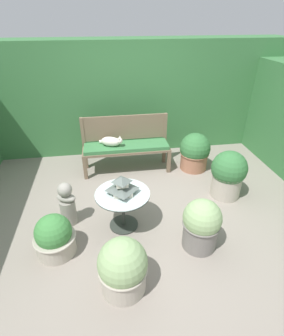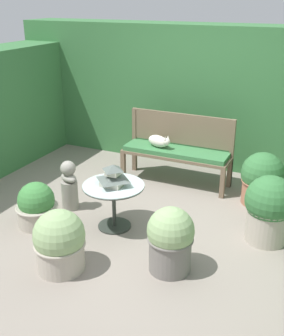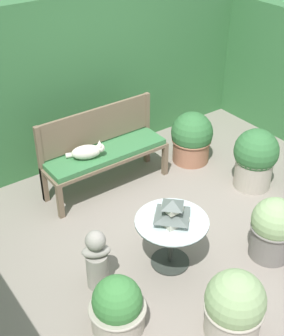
{
  "view_description": "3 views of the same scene",
  "coord_description": "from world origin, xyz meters",
  "px_view_note": "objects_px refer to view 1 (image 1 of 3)",
  "views": [
    {
      "loc": [
        -0.5,
        -2.98,
        2.48
      ],
      "look_at": [
        0.02,
        0.32,
        0.51
      ],
      "focal_mm": 28.0,
      "sensor_mm": 36.0,
      "label": 1
    },
    {
      "loc": [
        1.76,
        -4.04,
        2.5
      ],
      "look_at": [
        -0.32,
        0.44,
        0.46
      ],
      "focal_mm": 45.0,
      "sensor_mm": 36.0,
      "label": 2
    },
    {
      "loc": [
        -2.53,
        -2.86,
        3.33
      ],
      "look_at": [
        -0.03,
        0.59,
        0.53
      ],
      "focal_mm": 50.0,
      "sensor_mm": 36.0,
      "label": 3
    }
  ],
  "objects_px": {
    "garden_bust": "(67,204)",
    "cat": "(111,141)",
    "patio_table": "(123,200)",
    "potted_plant_table_far": "(123,268)",
    "potted_plant_path_edge": "(195,152)",
    "potted_plant_table_near": "(54,237)",
    "garden_bench": "(126,148)",
    "pagoda_birdhouse": "(122,186)",
    "potted_plant_patio_mid": "(228,174)",
    "potted_plant_bench_left": "(201,224)"
  },
  "relations": [
    {
      "from": "pagoda_birdhouse",
      "to": "garden_bust",
      "type": "bearing_deg",
      "value": 166.44
    },
    {
      "from": "cat",
      "to": "potted_plant_table_far",
      "type": "bearing_deg",
      "value": -70.15
    },
    {
      "from": "garden_bench",
      "to": "garden_bust",
      "type": "distance_m",
      "value": 1.58
    },
    {
      "from": "garden_bench",
      "to": "potted_plant_patio_mid",
      "type": "distance_m",
      "value": 1.76
    },
    {
      "from": "potted_plant_table_far",
      "to": "potted_plant_bench_left",
      "type": "distance_m",
      "value": 1.06
    },
    {
      "from": "garden_bench",
      "to": "potted_plant_table_near",
      "type": "height_order",
      "value": "potted_plant_table_near"
    },
    {
      "from": "garden_bust",
      "to": "potted_plant_path_edge",
      "type": "bearing_deg",
      "value": 53.52
    },
    {
      "from": "potted_plant_path_edge",
      "to": "potted_plant_patio_mid",
      "type": "height_order",
      "value": "potted_plant_patio_mid"
    },
    {
      "from": "garden_bench",
      "to": "cat",
      "type": "xyz_separation_m",
      "value": [
        -0.26,
        -0.01,
        0.16
      ]
    },
    {
      "from": "potted_plant_patio_mid",
      "to": "potted_plant_path_edge",
      "type": "bearing_deg",
      "value": 104.35
    },
    {
      "from": "cat",
      "to": "garden_bust",
      "type": "distance_m",
      "value": 1.46
    },
    {
      "from": "potted_plant_path_edge",
      "to": "potted_plant_table_near",
      "type": "xyz_separation_m",
      "value": [
        -2.25,
        -1.66,
        -0.09
      ]
    },
    {
      "from": "garden_bust",
      "to": "potted_plant_path_edge",
      "type": "xyz_separation_m",
      "value": [
        2.14,
        1.15,
        0.02
      ]
    },
    {
      "from": "potted_plant_table_near",
      "to": "garden_bench",
      "type": "bearing_deg",
      "value": 59.93
    },
    {
      "from": "patio_table",
      "to": "potted_plant_table_near",
      "type": "height_order",
      "value": "patio_table"
    },
    {
      "from": "garden_bust",
      "to": "potted_plant_patio_mid",
      "type": "bearing_deg",
      "value": 31.78
    },
    {
      "from": "patio_table",
      "to": "garden_bust",
      "type": "xyz_separation_m",
      "value": [
        -0.72,
        0.17,
        -0.11
      ]
    },
    {
      "from": "patio_table",
      "to": "potted_plant_table_far",
      "type": "xyz_separation_m",
      "value": [
        -0.09,
        -0.93,
        -0.12
      ]
    },
    {
      "from": "garden_bench",
      "to": "potted_plant_table_near",
      "type": "bearing_deg",
      "value": -120.07
    },
    {
      "from": "garden_bust",
      "to": "potted_plant_table_far",
      "type": "distance_m",
      "value": 1.27
    },
    {
      "from": "potted_plant_path_edge",
      "to": "patio_table",
      "type": "bearing_deg",
      "value": -136.86
    },
    {
      "from": "garden_bust",
      "to": "pagoda_birdhouse",
      "type": "bearing_deg",
      "value": 11.66
    },
    {
      "from": "garden_bench",
      "to": "pagoda_birdhouse",
      "type": "relative_size",
      "value": 4.8
    },
    {
      "from": "garden_bench",
      "to": "pagoda_birdhouse",
      "type": "height_order",
      "value": "pagoda_birdhouse"
    },
    {
      "from": "patio_table",
      "to": "potted_plant_patio_mid",
      "type": "height_order",
      "value": "potted_plant_patio_mid"
    },
    {
      "from": "potted_plant_path_edge",
      "to": "garden_bust",
      "type": "bearing_deg",
      "value": -151.7
    },
    {
      "from": "garden_bench",
      "to": "patio_table",
      "type": "xyz_separation_m",
      "value": [
        -0.2,
        -1.46,
        -0.02
      ]
    },
    {
      "from": "cat",
      "to": "potted_plant_table_far",
      "type": "xyz_separation_m",
      "value": [
        -0.03,
        -2.38,
        -0.29
      ]
    },
    {
      "from": "pagoda_birdhouse",
      "to": "potted_plant_table_near",
      "type": "height_order",
      "value": "pagoda_birdhouse"
    },
    {
      "from": "pagoda_birdhouse",
      "to": "patio_table",
      "type": "bearing_deg",
      "value": 90.0
    },
    {
      "from": "potted_plant_table_near",
      "to": "potted_plant_table_far",
      "type": "distance_m",
      "value": 0.96
    },
    {
      "from": "garden_bust",
      "to": "cat",
      "type": "bearing_deg",
      "value": 87.57
    },
    {
      "from": "garden_bust",
      "to": "potted_plant_table_near",
      "type": "distance_m",
      "value": 0.52
    },
    {
      "from": "pagoda_birdhouse",
      "to": "potted_plant_bench_left",
      "type": "height_order",
      "value": "pagoda_birdhouse"
    },
    {
      "from": "potted_plant_path_edge",
      "to": "potted_plant_table_near",
      "type": "distance_m",
      "value": 2.8
    },
    {
      "from": "pagoda_birdhouse",
      "to": "potted_plant_patio_mid",
      "type": "bearing_deg",
      "value": 15.22
    },
    {
      "from": "patio_table",
      "to": "garden_bust",
      "type": "relative_size",
      "value": 1.1
    },
    {
      "from": "garden_bust",
      "to": "potted_plant_bench_left",
      "type": "distance_m",
      "value": 1.74
    },
    {
      "from": "garden_bench",
      "to": "pagoda_birdhouse",
      "type": "distance_m",
      "value": 1.48
    },
    {
      "from": "garden_bench",
      "to": "garden_bust",
      "type": "bearing_deg",
      "value": -125.74
    },
    {
      "from": "pagoda_birdhouse",
      "to": "garden_bust",
      "type": "relative_size",
      "value": 0.5
    },
    {
      "from": "potted_plant_table_far",
      "to": "potted_plant_bench_left",
      "type": "xyz_separation_m",
      "value": [
        0.97,
        0.44,
        0.04
      ]
    },
    {
      "from": "patio_table",
      "to": "potted_plant_bench_left",
      "type": "bearing_deg",
      "value": -29.3
    },
    {
      "from": "potted_plant_path_edge",
      "to": "garden_bench",
      "type": "bearing_deg",
      "value": 174.0
    },
    {
      "from": "potted_plant_patio_mid",
      "to": "potted_plant_bench_left",
      "type": "bearing_deg",
      "value": -128.9
    },
    {
      "from": "potted_plant_bench_left",
      "to": "patio_table",
      "type": "bearing_deg",
      "value": 150.7
    },
    {
      "from": "patio_table",
      "to": "potted_plant_bench_left",
      "type": "xyz_separation_m",
      "value": [
        0.88,
        -0.49,
        -0.08
      ]
    },
    {
      "from": "patio_table",
      "to": "cat",
      "type": "bearing_deg",
      "value": 92.31
    },
    {
      "from": "potted_plant_path_edge",
      "to": "potted_plant_table_far",
      "type": "height_order",
      "value": "potted_plant_path_edge"
    },
    {
      "from": "pagoda_birdhouse",
      "to": "potted_plant_table_near",
      "type": "bearing_deg",
      "value": -158.45
    }
  ]
}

